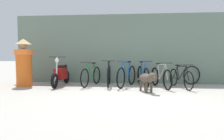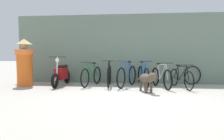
{
  "view_description": "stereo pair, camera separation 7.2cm",
  "coord_description": "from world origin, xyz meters",
  "px_view_note": "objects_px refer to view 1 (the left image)",
  "views": [
    {
      "loc": [
        0.01,
        -5.49,
        1.12
      ],
      "look_at": [
        -0.68,
        1.17,
        0.65
      ],
      "focal_mm": 35.0,
      "sensor_mm": 36.0,
      "label": 1
    },
    {
      "loc": [
        0.09,
        -5.48,
        1.12
      ],
      "look_at": [
        -0.68,
        1.17,
        0.65
      ],
      "focal_mm": 35.0,
      "sensor_mm": 36.0,
      "label": 2
    }
  ],
  "objects_px": {
    "motorcycle": "(61,74)",
    "bicycle_2": "(127,76)",
    "bicycle_1": "(109,75)",
    "bicycle_5": "(181,78)",
    "person_in_robes": "(24,62)",
    "bicycle_4": "(161,77)",
    "bicycle_3": "(143,76)",
    "stray_dog": "(147,79)",
    "spare_tire_left": "(192,75)",
    "bicycle_0": "(91,76)"
  },
  "relations": [
    {
      "from": "bicycle_4",
      "to": "motorcycle",
      "type": "xyz_separation_m",
      "value": [
        -3.52,
        0.08,
        0.06
      ]
    },
    {
      "from": "motorcycle",
      "to": "bicycle_3",
      "type": "bearing_deg",
      "value": 91.27
    },
    {
      "from": "bicycle_3",
      "to": "bicycle_5",
      "type": "xyz_separation_m",
      "value": [
        1.24,
        -0.2,
        -0.03
      ]
    },
    {
      "from": "bicycle_0",
      "to": "stray_dog",
      "type": "xyz_separation_m",
      "value": [
        1.93,
        -1.19,
        0.05
      ]
    },
    {
      "from": "bicycle_0",
      "to": "spare_tire_left",
      "type": "relative_size",
      "value": 2.45
    },
    {
      "from": "bicycle_1",
      "to": "bicycle_3",
      "type": "distance_m",
      "value": 1.2
    },
    {
      "from": "bicycle_0",
      "to": "bicycle_4",
      "type": "relative_size",
      "value": 1.03
    },
    {
      "from": "bicycle_1",
      "to": "bicycle_4",
      "type": "bearing_deg",
      "value": 80.07
    },
    {
      "from": "bicycle_1",
      "to": "motorcycle",
      "type": "xyz_separation_m",
      "value": [
        -1.72,
        -0.11,
        0.03
      ]
    },
    {
      "from": "bicycle_2",
      "to": "stray_dog",
      "type": "distance_m",
      "value": 1.28
    },
    {
      "from": "bicycle_0",
      "to": "bicycle_3",
      "type": "bearing_deg",
      "value": 101.39
    },
    {
      "from": "bicycle_2",
      "to": "bicycle_1",
      "type": "bearing_deg",
      "value": -76.58
    },
    {
      "from": "bicycle_1",
      "to": "bicycle_4",
      "type": "height_order",
      "value": "bicycle_1"
    },
    {
      "from": "stray_dog",
      "to": "spare_tire_left",
      "type": "relative_size",
      "value": 1.46
    },
    {
      "from": "bicycle_0",
      "to": "stray_dog",
      "type": "distance_m",
      "value": 2.27
    },
    {
      "from": "stray_dog",
      "to": "bicycle_0",
      "type": "bearing_deg",
      "value": -146.88
    },
    {
      "from": "bicycle_5",
      "to": "stray_dog",
      "type": "bearing_deg",
      "value": -64.78
    },
    {
      "from": "bicycle_2",
      "to": "spare_tire_left",
      "type": "relative_size",
      "value": 2.43
    },
    {
      "from": "motorcycle",
      "to": "spare_tire_left",
      "type": "distance_m",
      "value": 4.84
    },
    {
      "from": "stray_dog",
      "to": "person_in_robes",
      "type": "xyz_separation_m",
      "value": [
        -4.28,
        0.84,
        0.45
      ]
    },
    {
      "from": "motorcycle",
      "to": "person_in_robes",
      "type": "height_order",
      "value": "person_in_robes"
    },
    {
      "from": "bicycle_1",
      "to": "bicycle_3",
      "type": "relative_size",
      "value": 1.06
    },
    {
      "from": "bicycle_1",
      "to": "motorcycle",
      "type": "relative_size",
      "value": 0.93
    },
    {
      "from": "bicycle_0",
      "to": "bicycle_5",
      "type": "relative_size",
      "value": 1.03
    },
    {
      "from": "motorcycle",
      "to": "bicycle_5",
      "type": "bearing_deg",
      "value": 87.77
    },
    {
      "from": "motorcycle",
      "to": "stray_dog",
      "type": "height_order",
      "value": "motorcycle"
    },
    {
      "from": "bicycle_0",
      "to": "motorcycle",
      "type": "distance_m",
      "value": 1.09
    },
    {
      "from": "bicycle_2",
      "to": "bicycle_5",
      "type": "distance_m",
      "value": 1.81
    },
    {
      "from": "bicycle_5",
      "to": "motorcycle",
      "type": "relative_size",
      "value": 0.89
    },
    {
      "from": "motorcycle",
      "to": "bicycle_2",
      "type": "bearing_deg",
      "value": 90.13
    },
    {
      "from": "bicycle_3",
      "to": "stray_dog",
      "type": "relative_size",
      "value": 1.61
    },
    {
      "from": "bicycle_2",
      "to": "bicycle_4",
      "type": "distance_m",
      "value": 1.16
    },
    {
      "from": "bicycle_4",
      "to": "person_in_robes",
      "type": "height_order",
      "value": "person_in_robes"
    },
    {
      "from": "bicycle_2",
      "to": "stray_dog",
      "type": "height_order",
      "value": "bicycle_2"
    },
    {
      "from": "bicycle_4",
      "to": "person_in_robes",
      "type": "distance_m",
      "value": 4.82
    },
    {
      "from": "stray_dog",
      "to": "bicycle_2",
      "type": "bearing_deg",
      "value": -174.82
    },
    {
      "from": "motorcycle",
      "to": "bicycle_0",
      "type": "bearing_deg",
      "value": 96.23
    },
    {
      "from": "bicycle_1",
      "to": "stray_dog",
      "type": "relative_size",
      "value": 1.7
    },
    {
      "from": "person_in_robes",
      "to": "bicycle_3",
      "type": "bearing_deg",
      "value": 146.84
    },
    {
      "from": "bicycle_3",
      "to": "motorcycle",
      "type": "relative_size",
      "value": 0.88
    },
    {
      "from": "bicycle_1",
      "to": "bicycle_3",
      "type": "bearing_deg",
      "value": 86.64
    },
    {
      "from": "bicycle_0",
      "to": "bicycle_5",
      "type": "bearing_deg",
      "value": 97.84
    },
    {
      "from": "bicycle_3",
      "to": "bicycle_4",
      "type": "height_order",
      "value": "bicycle_3"
    },
    {
      "from": "bicycle_3",
      "to": "person_in_robes",
      "type": "relative_size",
      "value": 0.98
    },
    {
      "from": "bicycle_1",
      "to": "bicycle_2",
      "type": "height_order",
      "value": "bicycle_1"
    },
    {
      "from": "bicycle_0",
      "to": "bicycle_3",
      "type": "distance_m",
      "value": 1.85
    },
    {
      "from": "bicycle_4",
      "to": "bicycle_0",
      "type": "bearing_deg",
      "value": -111.57
    },
    {
      "from": "bicycle_0",
      "to": "person_in_robes",
      "type": "height_order",
      "value": "person_in_robes"
    },
    {
      "from": "bicycle_0",
      "to": "bicycle_2",
      "type": "relative_size",
      "value": 1.01
    },
    {
      "from": "bicycle_1",
      "to": "bicycle_5",
      "type": "relative_size",
      "value": 1.05
    }
  ]
}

